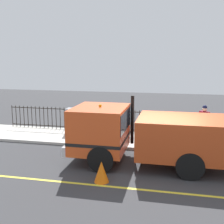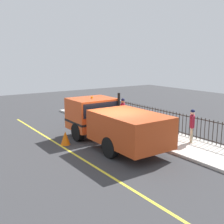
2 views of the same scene
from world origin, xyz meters
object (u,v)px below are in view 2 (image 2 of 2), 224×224
at_px(pedestrian_distant, 192,122).
at_px(traffic_cone, 65,138).
at_px(work_truck, 109,120).
at_px(worker_standing, 123,109).
at_px(utility_cabinet, 117,109).

xyz_separation_m(pedestrian_distant, traffic_cone, (-5.26, 3.68, -0.83)).
relative_size(work_truck, worker_standing, 3.60).
relative_size(worker_standing, pedestrian_distant, 1.04).
bearing_deg(worker_standing, traffic_cone, -33.73).
bearing_deg(utility_cabinet, worker_standing, -118.15).
bearing_deg(pedestrian_distant, traffic_cone, -76.90).
bearing_deg(traffic_cone, utility_cabinet, 29.34).
distance_m(work_truck, pedestrian_distant, 4.18).
xyz_separation_m(worker_standing, traffic_cone, (-4.33, -0.91, -0.88)).
height_order(worker_standing, utility_cabinet, worker_standing).
height_order(pedestrian_distant, utility_cabinet, pedestrian_distant).
height_order(pedestrian_distant, traffic_cone, pedestrian_distant).
xyz_separation_m(work_truck, utility_cabinet, (3.60, 4.29, -0.50)).
distance_m(worker_standing, utility_cabinet, 2.52).
xyz_separation_m(worker_standing, utility_cabinet, (1.17, 2.19, -0.47)).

